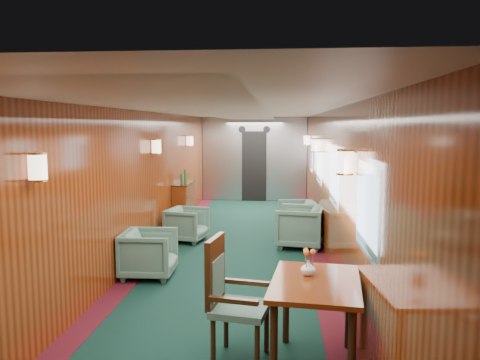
{
  "coord_description": "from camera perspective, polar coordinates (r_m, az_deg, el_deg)",
  "views": [
    {
      "loc": [
        0.75,
        -7.46,
        2.17
      ],
      "look_at": [
        0.0,
        1.17,
        1.15
      ],
      "focal_mm": 35.0,
      "sensor_mm": 36.0,
      "label": 1
    }
  ],
  "objects": [
    {
      "name": "room",
      "position": [
        7.52,
        -0.78,
        2.63
      ],
      "size": [
        12.0,
        12.1,
        2.4
      ],
      "color": "black",
      "rests_on": "ground"
    },
    {
      "name": "bulkhead",
      "position": [
        13.43,
        1.76,
        2.5
      ],
      "size": [
        2.98,
        0.17,
        2.39
      ],
      "color": "#A9ACB0",
      "rests_on": "ground"
    },
    {
      "name": "windows_right",
      "position": [
        7.78,
        10.38,
        1.29
      ],
      "size": [
        0.02,
        8.6,
        0.8
      ],
      "color": "#A9ACB0",
      "rests_on": "ground"
    },
    {
      "name": "wall_sconces",
      "position": [
        8.07,
        -0.37,
        4.01
      ],
      "size": [
        2.97,
        7.97,
        0.25
      ],
      "color": "#FFE8C6",
      "rests_on": "ground"
    },
    {
      "name": "dining_table",
      "position": [
        4.28,
        9.18,
        -13.69
      ],
      "size": [
        0.88,
        1.17,
        0.82
      ],
      "rotation": [
        0.0,
        0.0,
        -0.12
      ],
      "color": "maroon",
      "rests_on": "ground"
    },
    {
      "name": "side_chair",
      "position": [
        4.44,
        -1.33,
        -13.7
      ],
      "size": [
        0.59,
        0.61,
        1.15
      ],
      "rotation": [
        0.0,
        0.0,
        -0.17
      ],
      "color": "#1D443B",
      "rests_on": "ground"
    },
    {
      "name": "credenza",
      "position": [
        10.27,
        -6.85,
        -2.83
      ],
      "size": [
        0.33,
        1.04,
        1.21
      ],
      "color": "maroon",
      "rests_on": "ground"
    },
    {
      "name": "flower_vase",
      "position": [
        4.35,
        8.3,
        -10.56
      ],
      "size": [
        0.17,
        0.17,
        0.14
      ],
      "primitive_type": "imported",
      "rotation": [
        0.0,
        0.0,
        -0.41
      ],
      "color": "silver",
      "rests_on": "dining_table"
    },
    {
      "name": "armchair_left_near",
      "position": [
        6.91,
        -11.04,
        -8.8
      ],
      "size": [
        0.77,
        0.75,
        0.68
      ],
      "primitive_type": "imported",
      "rotation": [
        0.0,
        0.0,
        1.6
      ],
      "color": "#1D443B",
      "rests_on": "ground"
    },
    {
      "name": "armchair_left_far",
      "position": [
        8.86,
        -6.47,
        -5.42
      ],
      "size": [
        0.82,
        0.8,
        0.63
      ],
      "primitive_type": "imported",
      "rotation": [
        0.0,
        0.0,
        1.36
      ],
      "color": "#1D443B",
      "rests_on": "ground"
    },
    {
      "name": "armchair_right_near",
      "position": [
        8.44,
        7.29,
        -5.67
      ],
      "size": [
        0.94,
        0.92,
        0.74
      ],
      "primitive_type": "imported",
      "rotation": [
        0.0,
        0.0,
        -1.74
      ],
      "color": "#1D443B",
      "rests_on": "ground"
    },
    {
      "name": "armchair_right_far",
      "position": [
        9.52,
        6.97,
        -4.5
      ],
      "size": [
        0.81,
        0.79,
        0.66
      ],
      "primitive_type": "imported",
      "rotation": [
        0.0,
        0.0,
        -1.44
      ],
      "color": "#1D443B",
      "rests_on": "ground"
    }
  ]
}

